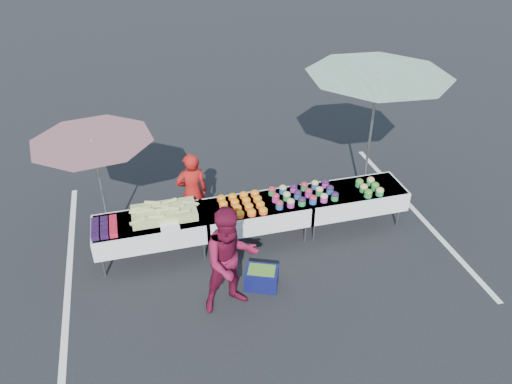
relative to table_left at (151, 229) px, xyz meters
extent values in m
plane|color=black|center=(1.80, 0.00, -0.58)|extent=(80.00, 80.00, 0.00)
cube|color=silver|center=(-1.40, 0.00, -0.58)|extent=(0.10, 5.00, 0.00)
cube|color=silver|center=(5.00, 0.00, -0.58)|extent=(0.10, 5.00, 0.00)
cube|color=white|center=(0.00, 0.00, 0.15)|extent=(1.80, 0.75, 0.04)
cube|color=white|center=(0.00, 0.00, -0.01)|extent=(1.86, 0.81, 0.36)
cylinder|color=slate|center=(-0.82, -0.29, -0.39)|extent=(0.04, 0.04, 0.39)
cylinder|color=slate|center=(-0.82, 0.29, -0.39)|extent=(0.04, 0.04, 0.39)
cylinder|color=slate|center=(0.82, -0.29, -0.39)|extent=(0.04, 0.04, 0.39)
cylinder|color=slate|center=(0.82, 0.29, -0.39)|extent=(0.04, 0.04, 0.39)
cube|color=white|center=(1.80, 0.00, 0.15)|extent=(1.80, 0.75, 0.04)
cube|color=white|center=(1.80, 0.00, -0.01)|extent=(1.86, 0.81, 0.36)
cylinder|color=slate|center=(0.98, -0.29, -0.39)|extent=(0.04, 0.04, 0.39)
cylinder|color=slate|center=(0.98, 0.29, -0.39)|extent=(0.04, 0.04, 0.39)
cylinder|color=slate|center=(2.62, -0.29, -0.39)|extent=(0.04, 0.04, 0.39)
cylinder|color=slate|center=(2.62, 0.29, -0.39)|extent=(0.04, 0.04, 0.39)
cube|color=white|center=(3.60, 0.00, 0.15)|extent=(1.80, 0.75, 0.04)
cube|color=white|center=(3.60, 0.00, -0.01)|extent=(1.86, 0.81, 0.36)
cylinder|color=slate|center=(2.78, -0.29, -0.39)|extent=(0.04, 0.04, 0.39)
cylinder|color=slate|center=(2.78, 0.29, -0.39)|extent=(0.04, 0.04, 0.39)
cylinder|color=slate|center=(4.42, -0.29, -0.39)|extent=(0.04, 0.04, 0.39)
cylinder|color=slate|center=(4.42, 0.29, -0.39)|extent=(0.04, 0.04, 0.39)
cube|color=black|center=(-0.85, -0.27, 0.21)|extent=(0.12, 0.12, 0.08)
cube|color=black|center=(-0.85, -0.13, 0.21)|extent=(0.12, 0.12, 0.08)
cube|color=black|center=(-0.85, 0.01, 0.21)|extent=(0.12, 0.12, 0.08)
cube|color=black|center=(-0.85, 0.15, 0.21)|extent=(0.12, 0.12, 0.08)
cube|color=black|center=(-0.71, -0.27, 0.21)|extent=(0.12, 0.12, 0.08)
cube|color=black|center=(-0.71, -0.13, 0.21)|extent=(0.12, 0.12, 0.08)
cube|color=black|center=(-0.71, 0.01, 0.21)|extent=(0.12, 0.12, 0.08)
cube|color=black|center=(-0.71, 0.15, 0.21)|extent=(0.12, 0.12, 0.08)
cube|color=maroon|center=(-0.57, -0.27, 0.21)|extent=(0.12, 0.12, 0.08)
cube|color=maroon|center=(-0.57, -0.13, 0.21)|extent=(0.12, 0.12, 0.08)
cube|color=maroon|center=(-0.57, 0.01, 0.21)|extent=(0.12, 0.12, 0.08)
cube|color=maroon|center=(-0.57, 0.15, 0.21)|extent=(0.12, 0.12, 0.08)
cube|color=#BBC464|center=(0.25, 0.05, 0.24)|extent=(1.05, 0.55, 0.14)
cylinder|color=#BBC464|center=(0.55, 0.20, 0.27)|extent=(0.27, 0.09, 0.10)
cylinder|color=#BBC464|center=(-0.13, 0.10, 0.34)|extent=(0.27, 0.14, 0.07)
cylinder|color=#BBC464|center=(0.36, -0.06, 0.38)|extent=(0.27, 0.14, 0.09)
cylinder|color=#BBC464|center=(-0.17, 0.08, 0.28)|extent=(0.27, 0.15, 0.10)
cylinder|color=#BBC464|center=(0.07, -0.01, 0.33)|extent=(0.27, 0.15, 0.08)
cylinder|color=#BBC464|center=(0.21, 0.09, 0.36)|extent=(0.27, 0.10, 0.10)
cylinder|color=#BBC464|center=(0.21, -0.03, 0.36)|extent=(0.27, 0.07, 0.08)
cylinder|color=#BBC464|center=(0.12, -0.13, 0.31)|extent=(0.27, 0.14, 0.09)
cylinder|color=#BBC464|center=(0.09, 0.25, 0.34)|extent=(0.27, 0.12, 0.08)
cylinder|color=#BBC464|center=(0.71, 0.14, 0.29)|extent=(0.27, 0.16, 0.08)
cylinder|color=#BBC464|center=(-0.06, 0.01, 0.34)|extent=(0.27, 0.11, 0.07)
cylinder|color=#BBC464|center=(0.16, -0.18, 0.27)|extent=(0.27, 0.10, 0.07)
cylinder|color=#BBC464|center=(0.36, 0.19, 0.35)|extent=(0.27, 0.12, 0.08)
cylinder|color=#BBC464|center=(-0.18, -0.17, 0.31)|extent=(0.27, 0.15, 0.08)
cylinder|color=#BBC464|center=(-0.09, 0.09, 0.36)|extent=(0.27, 0.10, 0.08)
cylinder|color=#BBC464|center=(0.46, 0.00, 0.32)|extent=(0.27, 0.16, 0.10)
cylinder|color=#BBC464|center=(-0.03, -0.02, 0.38)|extent=(0.27, 0.12, 0.09)
cylinder|color=#BBC464|center=(0.52, -0.18, 0.37)|extent=(0.27, 0.09, 0.07)
cube|color=white|center=(0.30, -0.30, 0.19)|extent=(0.30, 0.25, 0.05)
cylinder|color=#FF561C|center=(1.25, -0.28, 0.19)|extent=(0.15, 0.15, 0.05)
ellipsoid|color=orange|center=(1.25, -0.28, 0.23)|extent=(0.15, 0.15, 0.08)
cylinder|color=#FF561C|center=(1.25, -0.10, 0.19)|extent=(0.15, 0.15, 0.05)
ellipsoid|color=orange|center=(1.25, -0.10, 0.23)|extent=(0.15, 0.15, 0.08)
cylinder|color=#FF561C|center=(1.25, 0.08, 0.19)|extent=(0.15, 0.15, 0.05)
ellipsoid|color=orange|center=(1.25, 0.08, 0.23)|extent=(0.15, 0.15, 0.08)
cylinder|color=#FF561C|center=(1.25, 0.26, 0.19)|extent=(0.15, 0.15, 0.05)
ellipsoid|color=orange|center=(1.25, 0.26, 0.23)|extent=(0.15, 0.15, 0.08)
cylinder|color=#FF561C|center=(1.45, -0.28, 0.19)|extent=(0.15, 0.15, 0.05)
ellipsoid|color=orange|center=(1.45, -0.28, 0.23)|extent=(0.15, 0.15, 0.08)
cylinder|color=#FF561C|center=(1.45, -0.10, 0.19)|extent=(0.15, 0.15, 0.05)
ellipsoid|color=orange|center=(1.45, -0.10, 0.23)|extent=(0.15, 0.15, 0.08)
cylinder|color=#FF561C|center=(1.45, 0.08, 0.19)|extent=(0.15, 0.15, 0.05)
ellipsoid|color=orange|center=(1.45, 0.08, 0.23)|extent=(0.15, 0.15, 0.08)
cylinder|color=#FF561C|center=(1.45, 0.26, 0.19)|extent=(0.15, 0.15, 0.05)
ellipsoid|color=orange|center=(1.45, 0.26, 0.23)|extent=(0.15, 0.15, 0.08)
cylinder|color=#FF561C|center=(1.65, -0.28, 0.19)|extent=(0.15, 0.15, 0.05)
ellipsoid|color=orange|center=(1.65, -0.28, 0.23)|extent=(0.15, 0.15, 0.08)
cylinder|color=#FF561C|center=(1.65, -0.10, 0.19)|extent=(0.15, 0.15, 0.05)
ellipsoid|color=orange|center=(1.65, -0.10, 0.23)|extent=(0.15, 0.15, 0.08)
cylinder|color=#FF561C|center=(1.65, 0.08, 0.19)|extent=(0.15, 0.15, 0.05)
ellipsoid|color=orange|center=(1.65, 0.08, 0.23)|extent=(0.15, 0.15, 0.08)
cylinder|color=#FF561C|center=(1.65, 0.26, 0.19)|extent=(0.15, 0.15, 0.05)
ellipsoid|color=orange|center=(1.65, 0.26, 0.23)|extent=(0.15, 0.15, 0.08)
cylinder|color=#FF561C|center=(1.85, -0.28, 0.19)|extent=(0.15, 0.15, 0.05)
ellipsoid|color=orange|center=(1.85, -0.28, 0.23)|extent=(0.15, 0.15, 0.08)
cylinder|color=#FF561C|center=(1.85, -0.10, 0.19)|extent=(0.15, 0.15, 0.05)
ellipsoid|color=orange|center=(1.85, -0.10, 0.23)|extent=(0.15, 0.15, 0.08)
cylinder|color=#FF561C|center=(1.85, 0.08, 0.19)|extent=(0.15, 0.15, 0.05)
ellipsoid|color=orange|center=(1.85, 0.08, 0.23)|extent=(0.15, 0.15, 0.08)
cylinder|color=#FF561C|center=(1.85, 0.26, 0.19)|extent=(0.15, 0.15, 0.05)
ellipsoid|color=orange|center=(1.85, 0.26, 0.23)|extent=(0.15, 0.15, 0.08)
cylinder|color=#234FA6|center=(2.15, -0.22, 0.22)|extent=(0.13, 0.13, 0.10)
ellipsoid|color=maroon|center=(2.15, -0.22, 0.28)|extent=(0.14, 0.14, 0.10)
cylinder|color=#B627A1|center=(2.15, 0.00, 0.22)|extent=(0.13, 0.13, 0.10)
ellipsoid|color=maroon|center=(2.15, 0.00, 0.28)|extent=(0.14, 0.14, 0.10)
cylinder|color=#228A41|center=(2.15, 0.22, 0.22)|extent=(0.13, 0.13, 0.10)
ellipsoid|color=maroon|center=(2.15, 0.22, 0.28)|extent=(0.14, 0.14, 0.10)
cylinder|color=#B627A1|center=(2.35, -0.22, 0.22)|extent=(0.13, 0.13, 0.10)
ellipsoid|color=tan|center=(2.35, -0.22, 0.28)|extent=(0.14, 0.14, 0.10)
cylinder|color=#228A41|center=(2.35, 0.00, 0.22)|extent=(0.13, 0.13, 0.10)
ellipsoid|color=tan|center=(2.35, 0.00, 0.28)|extent=(0.14, 0.14, 0.10)
cylinder|color=#234FA6|center=(2.35, 0.22, 0.22)|extent=(0.13, 0.13, 0.10)
ellipsoid|color=tan|center=(2.35, 0.22, 0.28)|extent=(0.14, 0.14, 0.10)
cylinder|color=#228A41|center=(2.55, -0.22, 0.22)|extent=(0.13, 0.13, 0.10)
ellipsoid|color=#26102B|center=(2.55, -0.22, 0.28)|extent=(0.14, 0.14, 0.10)
cylinder|color=#234FA6|center=(2.55, 0.00, 0.22)|extent=(0.13, 0.13, 0.10)
ellipsoid|color=#26102B|center=(2.55, 0.00, 0.28)|extent=(0.14, 0.14, 0.10)
cylinder|color=#B627A1|center=(2.55, 0.22, 0.22)|extent=(0.13, 0.13, 0.10)
ellipsoid|color=#26102B|center=(2.55, 0.22, 0.28)|extent=(0.14, 0.14, 0.10)
cylinder|color=#234FA6|center=(2.75, -0.22, 0.22)|extent=(0.13, 0.13, 0.10)
ellipsoid|color=maroon|center=(2.75, -0.22, 0.28)|extent=(0.14, 0.14, 0.10)
cylinder|color=#B627A1|center=(2.75, 0.00, 0.22)|extent=(0.13, 0.13, 0.10)
ellipsoid|color=maroon|center=(2.75, 0.00, 0.28)|extent=(0.14, 0.14, 0.10)
cylinder|color=#228A41|center=(2.75, 0.22, 0.22)|extent=(0.13, 0.13, 0.10)
ellipsoid|color=maroon|center=(2.75, 0.22, 0.28)|extent=(0.14, 0.14, 0.10)
cylinder|color=#B627A1|center=(2.95, -0.22, 0.22)|extent=(0.13, 0.13, 0.10)
ellipsoid|color=tan|center=(2.95, -0.22, 0.28)|extent=(0.14, 0.14, 0.10)
cylinder|color=#228A41|center=(2.95, 0.00, 0.22)|extent=(0.13, 0.13, 0.10)
ellipsoid|color=tan|center=(2.95, 0.00, 0.28)|extent=(0.14, 0.14, 0.10)
cylinder|color=#234FA6|center=(2.95, 0.22, 0.22)|extent=(0.13, 0.13, 0.10)
ellipsoid|color=tan|center=(2.95, 0.22, 0.28)|extent=(0.14, 0.14, 0.10)
cylinder|color=#228A41|center=(3.15, -0.22, 0.22)|extent=(0.13, 0.13, 0.10)
ellipsoid|color=#26102B|center=(3.15, -0.22, 0.28)|extent=(0.14, 0.14, 0.10)
cylinder|color=#234FA6|center=(3.15, 0.00, 0.22)|extent=(0.13, 0.13, 0.10)
ellipsoid|color=#26102B|center=(3.15, 0.00, 0.28)|extent=(0.14, 0.14, 0.10)
cylinder|color=#B627A1|center=(3.15, 0.22, 0.22)|extent=(0.13, 0.13, 0.10)
ellipsoid|color=#26102B|center=(3.15, 0.22, 0.28)|extent=(0.14, 0.14, 0.10)
cylinder|color=#228A41|center=(3.75, -0.28, 0.21)|extent=(0.14, 0.14, 0.08)
ellipsoid|color=#3B711E|center=(3.75, -0.28, 0.26)|extent=(0.14, 0.14, 0.11)
cylinder|color=#228A41|center=(3.75, -0.10, 0.21)|extent=(0.14, 0.14, 0.08)
ellipsoid|color=tan|center=(3.75, -0.10, 0.26)|extent=(0.14, 0.14, 0.11)
cylinder|color=#228A41|center=(3.75, 0.08, 0.21)|extent=(0.14, 0.14, 0.08)
ellipsoid|color=#3B711E|center=(3.75, 0.08, 0.26)|extent=(0.14, 0.14, 0.11)
cylinder|color=#228A41|center=(3.97, -0.28, 0.21)|extent=(0.14, 0.14, 0.08)
ellipsoid|color=tan|center=(3.97, -0.28, 0.26)|extent=(0.14, 0.14, 0.11)
cylinder|color=#228A41|center=(3.97, -0.10, 0.21)|extent=(0.14, 0.14, 0.08)
ellipsoid|color=#3B711E|center=(3.97, -0.10, 0.26)|extent=(0.14, 0.14, 0.11)
cylinder|color=#228A41|center=(3.97, 0.08, 0.21)|extent=(0.14, 0.14, 0.08)
ellipsoid|color=tan|center=(3.97, 0.08, 0.26)|extent=(0.14, 0.14, 0.11)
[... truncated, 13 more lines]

